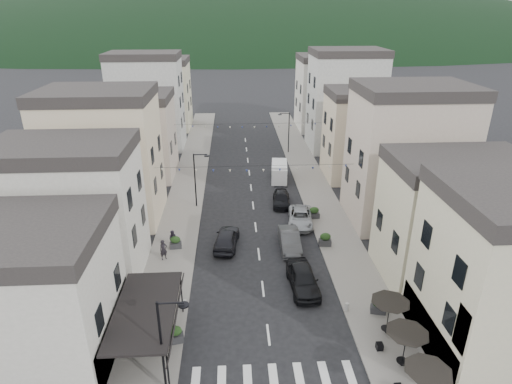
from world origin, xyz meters
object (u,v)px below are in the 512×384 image
parked_car_b (290,240)px  parked_car_d (281,199)px  parked_car_a (303,279)px  delivery_van (279,171)px  pedestrian_b (173,239)px  parked_car_e (227,238)px  parked_car_c (300,217)px  pedestrian_a (164,250)px

parked_car_b → parked_car_d: size_ratio=1.08×
parked_car_a → parked_car_d: size_ratio=1.14×
delivery_van → pedestrian_b: 19.66m
parked_car_b → delivery_van: size_ratio=0.98×
pedestrian_b → parked_car_e: bearing=6.6°
parked_car_c → parked_car_b: bearing=-102.3°
parked_car_e → delivery_van: bearing=-104.1°
parked_car_c → pedestrian_a: (-12.53, -5.96, 0.31)m
parked_car_d → parked_car_b: bearing=-86.7°
parked_car_a → parked_car_d: bearing=87.0°
parked_car_e → pedestrian_b: 4.70m
parked_car_a → pedestrian_b: bearing=145.6°
pedestrian_b → parked_car_a: bearing=-26.4°
parked_car_b → parked_car_e: parked_car_e is taller
parked_car_c → parked_car_e: size_ratio=1.06×
parked_car_c → pedestrian_b: 12.63m
pedestrian_b → parked_car_d: bearing=44.8°
parked_car_a → delivery_van: 22.67m
parked_car_c → parked_car_d: 4.89m
parked_car_c → pedestrian_a: 13.88m
parked_car_e → parked_car_b: bearing=-178.5°
parked_car_e → pedestrian_b: size_ratio=2.90×
parked_car_b → parked_car_d: 9.26m
parked_car_b → parked_car_d: bearing=88.4°
parked_car_e → delivery_van: 17.32m
parked_car_c → parked_car_a: bearing=-90.0°
parked_car_c → pedestrian_b: pedestrian_b is taller
parked_car_a → delivery_van: (0.61, 22.66, 0.25)m
parked_car_a → parked_car_d: 15.23m
parked_car_c → parked_car_e: (-7.25, -3.95, 0.11)m
delivery_van → parked_car_b: bearing=-87.0°
parked_car_b → parked_car_e: 5.63m
delivery_van → pedestrian_a: size_ratio=2.71×
pedestrian_a → parked_car_b: bearing=-26.1°
pedestrian_a → pedestrian_b: bearing=39.5°
parked_car_b → pedestrian_b: (-10.29, 0.49, 0.16)m
parked_car_e → delivery_van: (6.44, 16.08, 0.29)m
parked_car_b → pedestrian_a: size_ratio=2.67×
delivery_van → pedestrian_b: bearing=-118.7°
parked_car_e → pedestrian_a: size_ratio=2.68×
parked_car_b → parked_car_a: bearing=-87.6°
parked_car_c → delivery_van: bearing=101.4°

